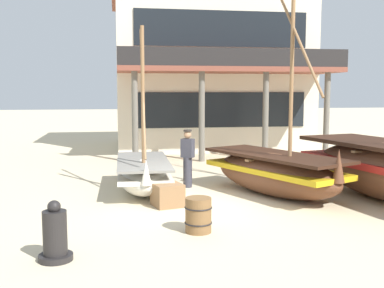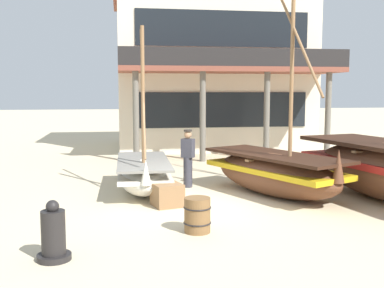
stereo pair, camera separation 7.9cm
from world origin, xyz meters
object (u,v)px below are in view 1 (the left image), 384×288
object	(u,v)px
fishing_boat_far_right	(275,172)
cargo_crate	(168,195)
fishing_boat_near_left	(143,173)
fisherman_by_hull	(188,159)
capstan_winch	(55,236)
harbor_building_main	(209,73)
wooden_barrel	(198,215)

from	to	relation	value
fishing_boat_far_right	cargo_crate	size ratio (longest dim) A/B	9.30
cargo_crate	fishing_boat_near_left	bearing A→B (deg)	105.04
fisherman_by_hull	capstan_winch	distance (m)	6.31
fishing_boat_far_right	cargo_crate	distance (m)	3.09
capstan_winch	cargo_crate	size ratio (longest dim) A/B	1.53
fishing_boat_far_right	fisherman_by_hull	size ratio (longest dim) A/B	3.68
fishing_boat_near_left	capstan_winch	distance (m)	5.45
cargo_crate	harbor_building_main	xyz separation A→B (m)	(3.43, 12.18, 3.43)
fishing_boat_far_right	harbor_building_main	bearing A→B (deg)	87.75
fishing_boat_near_left	harbor_building_main	world-z (taller)	harbor_building_main
fishing_boat_far_right	cargo_crate	bearing A→B (deg)	-166.17
cargo_crate	harbor_building_main	distance (m)	13.11
capstan_winch	fisherman_by_hull	bearing A→B (deg)	60.99
fishing_boat_near_left	fishing_boat_far_right	size ratio (longest dim) A/B	0.73
fishing_boat_near_left	fishing_boat_far_right	bearing A→B (deg)	-17.42
fishing_boat_near_left	fisherman_by_hull	bearing A→B (deg)	14.39
fishing_boat_near_left	fishing_boat_far_right	world-z (taller)	fishing_boat_far_right
fishing_boat_far_right	cargo_crate	xyz separation A→B (m)	(-2.98, -0.73, -0.36)
fishing_boat_near_left	wooden_barrel	distance (m)	4.11
wooden_barrel	fisherman_by_hull	bearing A→B (deg)	84.18
fishing_boat_far_right	cargo_crate	world-z (taller)	fishing_boat_far_right
fisherman_by_hull	cargo_crate	size ratio (longest dim) A/B	2.53
capstan_winch	cargo_crate	bearing A→B (deg)	56.31
fisherman_by_hull	fishing_boat_far_right	bearing A→B (deg)	-33.45
fishing_boat_near_left	wooden_barrel	xyz separation A→B (m)	(0.87, -4.02, -0.15)
harbor_building_main	wooden_barrel	bearing A→B (deg)	-101.99
capstan_winch	fishing_boat_far_right	bearing A→B (deg)	38.05
fishing_boat_near_left	fisherman_by_hull	size ratio (longest dim) A/B	2.69
fisherman_by_hull	cargo_crate	xyz separation A→B (m)	(-0.82, -2.16, -0.56)
capstan_winch	cargo_crate	world-z (taller)	capstan_winch
capstan_winch	harbor_building_main	distance (m)	16.85
fishing_boat_far_right	harbor_building_main	distance (m)	11.86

